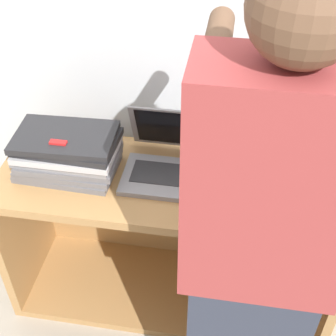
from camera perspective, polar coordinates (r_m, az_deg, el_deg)
name	(u,v)px	position (r m, az deg, el deg)	size (l,w,h in m)	color
wall_back	(187,6)	(1.75, 2.33, 19.09)	(8.00, 0.05, 2.40)	silver
cart	(173,230)	(2.01, 0.63, -7.55)	(1.31, 0.48, 0.68)	#A87A47
laptop_open	(173,162)	(1.73, 0.66, 0.79)	(0.36, 0.31, 0.23)	gray
laptop_stack_left	(68,153)	(1.76, -12.13, 1.85)	(0.38, 0.25, 0.17)	slate
laptop_stack_right	(281,182)	(1.70, 13.57, -1.68)	(0.38, 0.25, 0.10)	slate
person	(256,265)	(1.31, 10.72, -11.49)	(0.40, 0.53, 1.63)	#2D3342
inventory_tag	(58,142)	(1.67, -13.25, 3.05)	(0.06, 0.02, 0.01)	red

